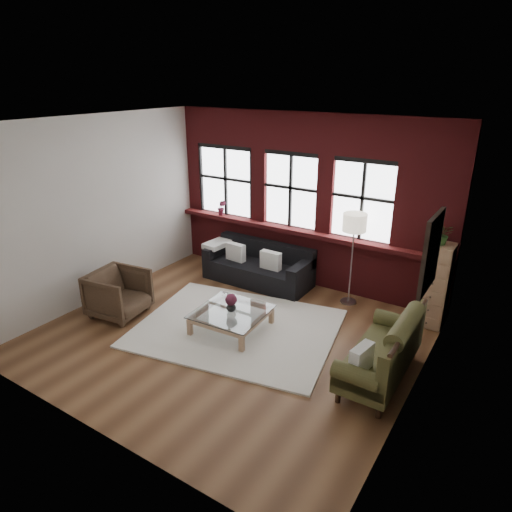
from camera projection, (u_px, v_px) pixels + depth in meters
The scene contains 26 objects.
floor at pixel (230, 335), 7.12m from camera, with size 5.50×5.50×0.00m, color brown.
ceiling at pixel (225, 123), 5.94m from camera, with size 5.50×5.50×0.00m, color white.
wall_back at pixel (306, 201), 8.49m from camera, with size 5.50×5.50×0.00m, color beige.
wall_front at pixel (81, 308), 4.57m from camera, with size 5.50×5.50×0.00m, color beige.
wall_left at pixel (99, 210), 7.91m from camera, with size 5.00×5.00×0.00m, color beige.
wall_right at pixel (425, 282), 5.15m from camera, with size 5.00×5.00×0.00m, color beige.
brick_backwall at pixel (305, 202), 8.44m from camera, with size 5.50×0.12×3.20m, color maroon, non-canonical shape.
sill_ledge at pixel (302, 232), 8.58m from camera, with size 5.50×0.30×0.08m, color maroon.
window_left at pixel (226, 182), 9.29m from camera, with size 1.38×0.10×1.50m, color black, non-canonical shape.
window_mid at pixel (291, 191), 8.54m from camera, with size 1.38×0.10×1.50m, color black, non-canonical shape.
window_right at pixel (363, 202), 7.84m from camera, with size 1.38×0.10×1.50m, color black, non-canonical shape.
wall_poster at pixel (431, 253), 5.31m from camera, with size 0.05×0.74×0.94m, color black, non-canonical shape.
shag_rug at pixel (237, 328), 7.29m from camera, with size 3.06×2.41×0.03m, color white.
dark_sofa at pixel (258, 264), 8.81m from camera, with size 2.09×0.85×0.76m, color black, non-canonical shape.
pillow_a at pixel (236, 252), 8.89m from camera, with size 0.40×0.14×0.34m, color silver.
pillow_b at pixel (271, 260), 8.49m from camera, with size 0.40×0.14×0.34m, color silver.
vintage_settee at pixel (381, 348), 5.95m from camera, with size 0.77×1.74×0.93m, color #43421F, non-canonical shape.
pillow_settee at pixel (361, 359), 5.53m from camera, with size 0.14×0.38×0.34m, color silver.
armchair at pixel (119, 294), 7.60m from camera, with size 0.83×0.86×0.78m, color #3D2C1E.
coffee_table at pixel (232, 321), 7.20m from camera, with size 1.05×1.05×0.36m, color #A37A58, non-canonical shape.
vase at pixel (231, 306), 7.10m from camera, with size 0.15×0.15×0.16m, color #B2B2B2.
flowers at pixel (231, 300), 7.06m from camera, with size 0.19×0.19×0.19m, color maroon.
drawer_chest at pixel (435, 285), 7.21m from camera, with size 0.42×0.42×1.38m, color #A37A58.
potted_plant_top at pixel (443, 234), 6.89m from camera, with size 0.29×0.25×0.32m, color #2D5923.
floor_lamp at pixel (352, 256), 7.82m from camera, with size 0.40×0.40×1.79m, color #A5A5A8, non-canonical shape.
sill_plant at pixel (222, 207), 9.40m from camera, with size 0.18×0.14×0.32m, color maroon.
Camera 1 is at (3.66, -4.97, 3.77)m, focal length 32.00 mm.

